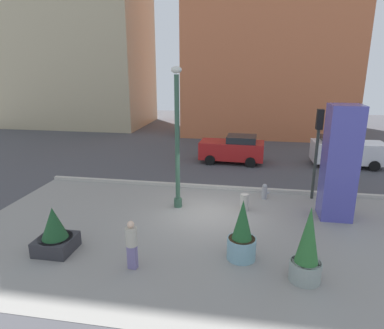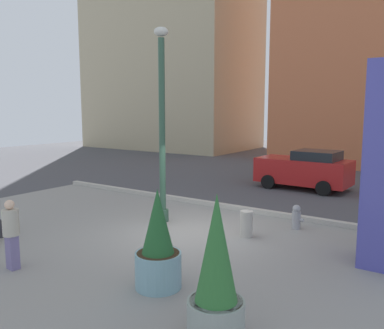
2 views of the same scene
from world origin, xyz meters
name	(u,v)px [view 1 (image 1 of 2)]	position (x,y,z in m)	size (l,w,h in m)	color
ground_plane	(217,183)	(0.00, 4.00, 0.00)	(60.00, 60.00, 0.00)	#47474C
plaza_pavement	(201,235)	(0.00, -2.00, 0.00)	(18.00, 10.00, 0.02)	gray
curb_strip	(215,187)	(0.00, 3.12, 0.08)	(18.00, 0.24, 0.16)	#B7B2A8
lamp_post	(177,142)	(-1.40, 0.47, 2.96)	(0.44, 0.44, 6.08)	#335642
art_pillar_blue	(340,163)	(5.23, 0.56, 2.34)	(1.24, 1.24, 4.67)	#4C4CAD
potted_plant_curbside	(242,235)	(1.53, -3.35, 0.84)	(0.94, 0.94, 2.05)	#7AA8B7
potted_plant_near_right	(307,250)	(3.41, -4.22, 1.00)	(0.92, 0.92, 2.34)	gray
potted_plant_near_left	(55,233)	(-4.68, -3.97, 0.67)	(1.21, 1.21, 1.61)	#2D2D33
fire_hydrant	(265,191)	(2.44, 2.11, 0.37)	(0.36, 0.26, 0.75)	#99999E
concrete_bollard	(244,202)	(1.53, 0.59, 0.38)	(0.36, 0.36, 0.75)	#B2ADA3
traffic_light_far_side	(318,140)	(4.68, 2.55, 2.87)	(0.28, 0.42, 4.24)	#333833
car_passing_lane	(347,151)	(7.67, 8.69, 0.96)	(4.31, 2.16, 1.86)	silver
car_curb_west	(233,149)	(0.57, 8.31, 0.90)	(4.16, 2.22, 1.79)	red
pedestrian_on_sidewalk	(132,243)	(-1.78, -4.49, 0.89)	(0.39, 0.39, 1.61)	slate
highrise_across_street	(270,15)	(2.89, 21.33, 10.63)	(14.57, 11.97, 21.25)	#C66B42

